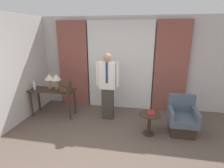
{
  "coord_description": "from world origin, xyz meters",
  "views": [
    {
      "loc": [
        0.68,
        -2.48,
        2.27
      ],
      "look_at": [
        -0.06,
        1.58,
        1.02
      ],
      "focal_mm": 28.0,
      "sensor_mm": 36.0,
      "label": 1
    }
  ],
  "objects_px": {
    "desk": "(53,94)",
    "side_table": "(149,120)",
    "bottle_near_edge": "(34,86)",
    "armchair": "(182,120)",
    "table_lamp_left": "(49,77)",
    "table_lamp_right": "(56,78)",
    "book": "(151,113)",
    "person": "(108,84)",
    "backpack": "(65,87)"
  },
  "relations": [
    {
      "from": "table_lamp_right",
      "to": "book",
      "type": "xyz_separation_m",
      "value": [
        2.53,
        -0.59,
        -0.53
      ]
    },
    {
      "from": "table_lamp_left",
      "to": "person",
      "type": "height_order",
      "value": "person"
    },
    {
      "from": "table_lamp_right",
      "to": "backpack",
      "type": "distance_m",
      "value": 0.44
    },
    {
      "from": "backpack",
      "to": "table_lamp_right",
      "type": "bearing_deg",
      "value": 148.9
    },
    {
      "from": "table_lamp_left",
      "to": "armchair",
      "type": "distance_m",
      "value": 3.55
    },
    {
      "from": "bottle_near_edge",
      "to": "armchair",
      "type": "relative_size",
      "value": 0.31
    },
    {
      "from": "desk",
      "to": "bottle_near_edge",
      "type": "height_order",
      "value": "bottle_near_edge"
    },
    {
      "from": "table_lamp_right",
      "to": "backpack",
      "type": "xyz_separation_m",
      "value": [
        0.34,
        -0.21,
        -0.17
      ]
    },
    {
      "from": "bottle_near_edge",
      "to": "person",
      "type": "height_order",
      "value": "person"
    },
    {
      "from": "bottle_near_edge",
      "to": "side_table",
      "type": "xyz_separation_m",
      "value": [
        3.09,
        -0.46,
        -0.51
      ]
    },
    {
      "from": "desk",
      "to": "side_table",
      "type": "bearing_deg",
      "value": -11.3
    },
    {
      "from": "table_lamp_right",
      "to": "person",
      "type": "relative_size",
      "value": 0.24
    },
    {
      "from": "armchair",
      "to": "book",
      "type": "bearing_deg",
      "value": -163.71
    },
    {
      "from": "desk",
      "to": "backpack",
      "type": "xyz_separation_m",
      "value": [
        0.45,
        -0.12,
        0.27
      ]
    },
    {
      "from": "armchair",
      "to": "book",
      "type": "height_order",
      "value": "armchair"
    },
    {
      "from": "table_lamp_right",
      "to": "side_table",
      "type": "height_order",
      "value": "table_lamp_right"
    },
    {
      "from": "person",
      "to": "bottle_near_edge",
      "type": "bearing_deg",
      "value": -176.19
    },
    {
      "from": "backpack",
      "to": "table_lamp_left",
      "type": "bearing_deg",
      "value": 159.35
    },
    {
      "from": "desk",
      "to": "backpack",
      "type": "distance_m",
      "value": 0.54
    },
    {
      "from": "desk",
      "to": "side_table",
      "type": "relative_size",
      "value": 2.38
    },
    {
      "from": "bottle_near_edge",
      "to": "book",
      "type": "relative_size",
      "value": 1.06
    },
    {
      "from": "table_lamp_left",
      "to": "book",
      "type": "height_order",
      "value": "table_lamp_left"
    },
    {
      "from": "backpack",
      "to": "side_table",
      "type": "bearing_deg",
      "value": -10.63
    },
    {
      "from": "side_table",
      "to": "book",
      "type": "distance_m",
      "value": 0.18
    },
    {
      "from": "table_lamp_left",
      "to": "person",
      "type": "bearing_deg",
      "value": -0.67
    },
    {
      "from": "table_lamp_right",
      "to": "bottle_near_edge",
      "type": "distance_m",
      "value": 0.64
    },
    {
      "from": "table_lamp_right",
      "to": "armchair",
      "type": "relative_size",
      "value": 0.49
    },
    {
      "from": "table_lamp_right",
      "to": "book",
      "type": "height_order",
      "value": "table_lamp_right"
    },
    {
      "from": "side_table",
      "to": "armchair",
      "type": "bearing_deg",
      "value": 17.39
    },
    {
      "from": "table_lamp_left",
      "to": "table_lamp_right",
      "type": "distance_m",
      "value": 0.21
    },
    {
      "from": "person",
      "to": "armchair",
      "type": "height_order",
      "value": "person"
    },
    {
      "from": "table_lamp_right",
      "to": "bottle_near_edge",
      "type": "bearing_deg",
      "value": -165.28
    },
    {
      "from": "desk",
      "to": "person",
      "type": "distance_m",
      "value": 1.57
    },
    {
      "from": "table_lamp_right",
      "to": "book",
      "type": "relative_size",
      "value": 1.69
    },
    {
      "from": "bottle_near_edge",
      "to": "backpack",
      "type": "relative_size",
      "value": 0.87
    },
    {
      "from": "table_lamp_left",
      "to": "table_lamp_right",
      "type": "bearing_deg",
      "value": 0.0
    },
    {
      "from": "backpack",
      "to": "side_table",
      "type": "distance_m",
      "value": 2.27
    },
    {
      "from": "side_table",
      "to": "table_lamp_left",
      "type": "bearing_deg",
      "value": 167.26
    },
    {
      "from": "backpack",
      "to": "side_table",
      "type": "xyz_separation_m",
      "value": [
        2.16,
        -0.41,
        -0.54
      ]
    },
    {
      "from": "desk",
      "to": "side_table",
      "type": "distance_m",
      "value": 2.68
    },
    {
      "from": "table_lamp_left",
      "to": "side_table",
      "type": "height_order",
      "value": "table_lamp_left"
    },
    {
      "from": "backpack",
      "to": "person",
      "type": "height_order",
      "value": "person"
    },
    {
      "from": "book",
      "to": "side_table",
      "type": "bearing_deg",
      "value": -138.83
    },
    {
      "from": "armchair",
      "to": "book",
      "type": "relative_size",
      "value": 3.47
    },
    {
      "from": "table_lamp_right",
      "to": "armchair",
      "type": "xyz_separation_m",
      "value": [
        3.25,
        -0.38,
        -0.75
      ]
    },
    {
      "from": "armchair",
      "to": "side_table",
      "type": "xyz_separation_m",
      "value": [
        -0.74,
        -0.23,
        0.03
      ]
    },
    {
      "from": "desk",
      "to": "person",
      "type": "xyz_separation_m",
      "value": [
        1.53,
        0.07,
        0.34
      ]
    },
    {
      "from": "desk",
      "to": "side_table",
      "type": "height_order",
      "value": "desk"
    },
    {
      "from": "table_lamp_left",
      "to": "table_lamp_right",
      "type": "height_order",
      "value": "same"
    },
    {
      "from": "desk",
      "to": "person",
      "type": "height_order",
      "value": "person"
    }
  ]
}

